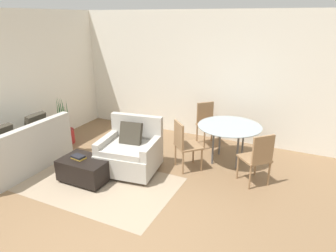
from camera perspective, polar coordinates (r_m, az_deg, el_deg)
The scene contains 14 objects.
ground_plane at distance 4.26m, azimuth -11.99°, elevation -18.12°, with size 20.00×20.00×0.00m, color brown.
wall_back at distance 6.68m, azimuth 6.12°, elevation 9.42°, with size 12.00×0.06×2.75m.
wall_left at distance 6.63m, azimuth -25.56°, elevation 7.49°, with size 0.06×12.00×2.75m.
area_rug at distance 5.18m, azimuth -13.16°, elevation -10.62°, with size 2.55×1.58×0.01m.
couch at distance 6.01m, azimuth -26.49°, elevation -4.55°, with size 0.91×1.79×0.94m.
armchair at distance 5.34m, azimuth -7.19°, elevation -4.92°, with size 1.08×0.99×0.95m.
ottoman at distance 5.24m, azimuth -15.46°, elevation -7.85°, with size 0.81×0.55×0.39m.
book_stack at distance 5.20m, azimuth -16.71°, elevation -5.67°, with size 0.24×0.18×0.06m.
tv_remote_primary at distance 5.18m, azimuth -13.59°, elevation -5.72°, with size 0.06×0.14×0.01m.
potted_plant at distance 6.86m, azimuth -19.07°, elevation -1.13°, with size 0.39×0.39×1.06m.
dining_table at distance 5.63m, azimuth 11.61°, elevation -0.62°, with size 1.17×1.17×0.72m.
dining_chair_near_left at distance 5.29m, azimuth 3.07°, elevation -3.14°, with size 0.59×0.59×0.90m.
dining_chair_near_right at distance 5.00m, azimuth 16.79°, elevation -5.49°, with size 0.59×0.59×0.90m.
dining_chair_far_left at distance 6.42m, azimuth 7.43°, elevation 0.98°, with size 0.59×0.59×0.90m.
Camera 1 is at (2.15, -2.59, 2.61)m, focal length 32.00 mm.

